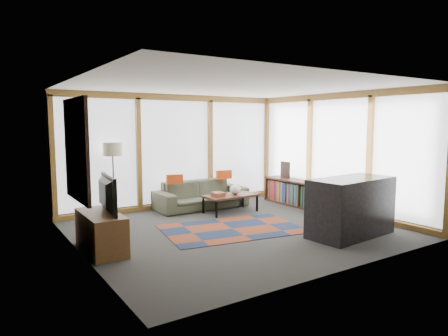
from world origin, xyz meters
TOP-DOWN VIEW (x-y plane):
  - ground at (0.00, 0.00)m, footprint 5.50×5.50m
  - room_envelope at (0.49, 0.56)m, footprint 5.52×5.02m
  - rug at (-0.06, 0.03)m, footprint 2.73×1.99m
  - sofa at (0.38, 1.95)m, footprint 2.15×0.85m
  - pillow_left at (-0.30, 1.94)m, footprint 0.38×0.18m
  - pillow_right at (1.02, 1.98)m, footprint 0.39×0.17m
  - floor_lamp at (-1.59, 2.15)m, footprint 0.39×0.39m
  - coffee_table at (0.70, 1.22)m, footprint 1.19×0.63m
  - book_stack at (0.36, 1.19)m, footprint 0.23×0.28m
  - vase at (0.82, 1.20)m, footprint 0.27×0.27m
  - bookshelf at (2.43, 0.70)m, footprint 0.44×2.42m
  - bowl_a at (2.48, 0.11)m, footprint 0.23×0.23m
  - bowl_b at (2.48, 0.45)m, footprint 0.19×0.19m
  - shelf_picture at (2.49, 1.46)m, footprint 0.05×0.31m
  - tv_console at (-2.45, 0.08)m, footprint 0.49×1.19m
  - television at (-2.42, 0.07)m, footprint 0.24×1.00m
  - bar_counter at (1.44, -1.43)m, footprint 1.65×0.88m

SIDE VIEW (x-z plane):
  - ground at x=0.00m, z-range 0.00..0.00m
  - rug at x=-0.06m, z-range 0.00..0.01m
  - coffee_table at x=0.70m, z-range 0.00..0.39m
  - tv_console at x=-2.45m, z-range 0.00..0.59m
  - bookshelf at x=2.43m, z-range 0.00..0.61m
  - sofa at x=0.38m, z-range 0.00..0.63m
  - book_stack at x=0.36m, z-range 0.39..0.48m
  - vase at x=0.82m, z-range 0.39..0.60m
  - bar_counter at x=1.44m, z-range 0.00..1.01m
  - bowl_b at x=2.48m, z-range 0.61..0.68m
  - bowl_a at x=2.48m, z-range 0.61..0.71m
  - pillow_left at x=-0.30m, z-range 0.63..0.83m
  - pillow_right at x=1.02m, z-range 0.63..0.83m
  - floor_lamp at x=-1.59m, z-range 0.00..1.56m
  - shelf_picture at x=2.49m, z-range 0.61..1.01m
  - television at x=-2.42m, z-range 0.59..1.17m
  - room_envelope at x=0.49m, z-range 0.23..2.85m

